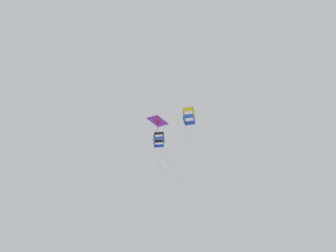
% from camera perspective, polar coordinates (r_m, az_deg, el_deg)
% --- Properties ---
extents(kite_box_upper_right, '(1.96, 2.00, 6.78)m').
position_cam_1_polar(kite_box_upper_right, '(40.99, -1.61, -2.43)').
color(kite_box_upper_right, black).
extents(kite_box_near_left, '(1.41, 1.66, 4.78)m').
position_cam_1_polar(kite_box_near_left, '(36.58, 3.74, 1.76)').
color(kite_box_near_left, yellow).
extents(kite_delta_low_drifter, '(4.27, 3.49, 8.38)m').
position_cam_1_polar(kite_delta_low_drifter, '(38.65, -1.79, 0.85)').
color(kite_delta_low_drifter, purple).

